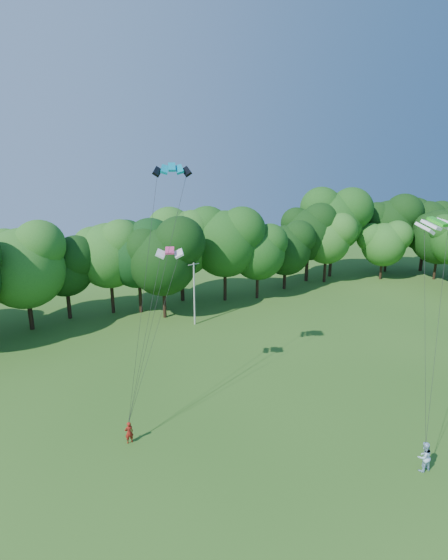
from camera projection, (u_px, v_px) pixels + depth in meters
name	position (u px, v px, depth m)	size (l,w,h in m)	color
ground	(350.00, 544.00, 21.12)	(160.00, 160.00, 0.00)	#275417
utility_pole	(194.00, 293.00, 47.45)	(1.40, 0.37, 7.05)	#B1B0A8
kite_flyer_left	(129.00, 432.00, 28.36)	(0.56, 0.37, 1.54)	maroon
kite_flyer_right	(424.00, 457.00, 25.82)	(0.93, 0.72, 1.90)	#AED2F2
kite_teal	(172.00, 167.00, 28.81)	(2.63, 1.82, 0.58)	#0584A0
kite_green	(438.00, 222.00, 28.38)	(2.92, 1.32, 0.53)	green
kite_pink	(170.00, 251.00, 30.57)	(2.11, 1.60, 0.40)	#D13A71
tree_back_center	(138.00, 251.00, 50.10)	(8.20, 8.20, 11.93)	black
tree_back_east	(327.00, 238.00, 62.73)	(7.28, 7.28, 10.59)	#302013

